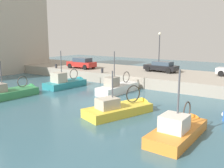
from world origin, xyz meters
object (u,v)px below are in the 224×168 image
at_px(fishing_boat_teal, 68,85).
at_px(mooring_bollard_north, 56,66).
at_px(fishing_boat_yellow, 123,112).
at_px(quay_streetlamp, 159,45).
at_px(parked_car_black, 161,66).
at_px(mooring_bollard_mid, 102,71).
at_px(fishing_boat_white, 119,91).
at_px(fishing_boat_green, 14,95).
at_px(fishing_boat_orange, 180,134).
at_px(parked_car_red, 82,63).

bearing_deg(fishing_boat_teal, mooring_bollard_north, 56.70).
bearing_deg(fishing_boat_teal, fishing_boat_yellow, -114.81).
height_order(fishing_boat_yellow, quay_streetlamp, quay_streetlamp).
bearing_deg(parked_car_black, mooring_bollard_mid, 131.98).
xyz_separation_m(mooring_bollard_mid, mooring_bollard_north, (0.00, 8.00, 0.00)).
bearing_deg(fishing_boat_white, parked_car_black, -6.62).
xyz_separation_m(fishing_boat_green, parked_car_black, (15.19, -8.05, 1.79)).
xyz_separation_m(fishing_boat_teal, fishing_boat_orange, (-6.42, -15.22, -0.02)).
relative_size(fishing_boat_yellow, fishing_boat_white, 1.01).
height_order(fishing_boat_yellow, parked_car_red, fishing_boat_yellow).
relative_size(fishing_boat_green, fishing_boat_teal, 1.04).
distance_m(fishing_boat_yellow, mooring_bollard_north, 18.87).
bearing_deg(fishing_boat_orange, mooring_bollard_north, 63.88).
distance_m(fishing_boat_green, parked_car_black, 17.28).
bearing_deg(parked_car_red, mooring_bollard_mid, -110.22).
bearing_deg(parked_car_black, fishing_boat_green, 152.07).
height_order(fishing_boat_teal, quay_streetlamp, quay_streetlamp).
bearing_deg(fishing_boat_teal, quay_streetlamp, -33.61).
relative_size(fishing_boat_teal, fishing_boat_white, 0.93).
bearing_deg(quay_streetlamp, parked_car_red, 111.79).
height_order(fishing_boat_green, fishing_boat_white, fishing_boat_white).
distance_m(parked_car_black, mooring_bollard_north, 14.33).
xyz_separation_m(fishing_boat_green, fishing_boat_teal, (6.16, -0.85, 0.07)).
height_order(fishing_boat_teal, mooring_bollard_north, fishing_boat_teal).
distance_m(parked_car_red, mooring_bollard_mid, 5.23).
distance_m(fishing_boat_green, fishing_boat_orange, 16.07).
relative_size(fishing_boat_green, parked_car_black, 1.39).
relative_size(fishing_boat_yellow, mooring_bollard_mid, 11.11).
height_order(fishing_boat_yellow, fishing_boat_white, fishing_boat_white).
bearing_deg(quay_streetlamp, fishing_boat_teal, 146.39).
distance_m(fishing_boat_green, parked_car_red, 12.43).
distance_m(mooring_bollard_mid, mooring_bollard_north, 8.00).
relative_size(fishing_boat_orange, parked_car_red, 1.39).
relative_size(fishing_boat_white, quay_streetlamp, 1.25).
distance_m(fishing_boat_green, fishing_boat_yellow, 11.27).
distance_m(fishing_boat_teal, mooring_bollard_mid, 4.66).
xyz_separation_m(fishing_boat_yellow, mooring_bollard_north, (8.89, 16.59, 1.37)).
bearing_deg(fishing_boat_yellow, fishing_boat_white, 35.11).
height_order(mooring_bollard_mid, quay_streetlamp, quay_streetlamp).
distance_m(fishing_boat_orange, mooring_bollard_north, 23.96).
xyz_separation_m(fishing_boat_green, mooring_bollard_mid, (10.28, -2.59, 1.39)).
height_order(mooring_bollard_north, quay_streetlamp, quay_streetlamp).
bearing_deg(mooring_bollard_mid, mooring_bollard_north, 90.00).
bearing_deg(mooring_bollard_north, fishing_boat_teal, -123.30).
bearing_deg(quay_streetlamp, fishing_boat_white, 178.55).
height_order(parked_car_black, mooring_bollard_mid, parked_car_black).
bearing_deg(mooring_bollard_mid, parked_car_red, 69.78).
relative_size(fishing_boat_green, fishing_boat_white, 0.96).
height_order(fishing_boat_green, fishing_boat_orange, fishing_boat_orange).
bearing_deg(mooring_bollard_north, parked_car_black, -69.95).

